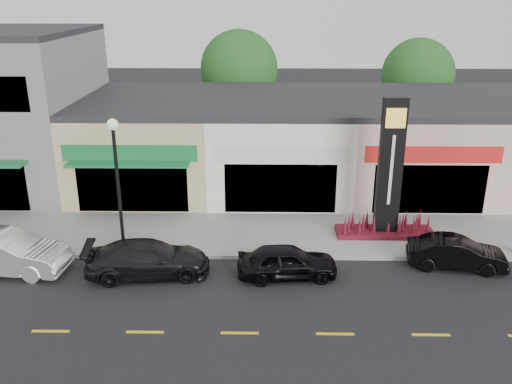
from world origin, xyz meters
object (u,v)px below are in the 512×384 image
at_px(lamp_west_near, 117,173).
at_px(car_dark_sedan, 148,259).
at_px(pylon_sign, 388,188).
at_px(car_black_sedan, 287,262).
at_px(car_black_conv, 457,253).
at_px(car_white_van, 5,253).

bearing_deg(lamp_west_near, car_dark_sedan, -52.52).
relative_size(pylon_sign, car_dark_sedan, 1.30).
relative_size(car_black_sedan, car_black_conv, 1.00).
distance_m(pylon_sign, car_dark_sedan, 10.36).
bearing_deg(car_white_van, car_black_conv, -82.14).
xyz_separation_m(car_white_van, car_black_sedan, (10.70, -0.25, -0.15)).
distance_m(car_black_sedan, car_black_conv, 6.63).
relative_size(lamp_west_near, car_dark_sedan, 1.18).
distance_m(car_white_van, car_black_conv, 17.29).
height_order(car_black_sedan, car_black_conv, car_black_sedan).
xyz_separation_m(pylon_sign, car_dark_sedan, (-9.62, -3.49, -1.60)).
height_order(pylon_sign, car_dark_sedan, pylon_sign).
bearing_deg(lamp_west_near, pylon_sign, 8.77).
height_order(car_white_van, car_dark_sedan, car_white_van).
bearing_deg(car_black_sedan, pylon_sign, -55.57).
distance_m(lamp_west_near, car_dark_sedan, 3.60).
xyz_separation_m(lamp_west_near, car_white_van, (-4.08, -1.62, -2.69)).
bearing_deg(car_black_sedan, car_dark_sedan, 84.55).
bearing_deg(lamp_west_near, car_white_van, -158.35).
distance_m(pylon_sign, car_black_sedan, 5.88).
bearing_deg(car_dark_sedan, car_black_sedan, -97.61).
relative_size(car_white_van, car_black_conv, 1.28).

